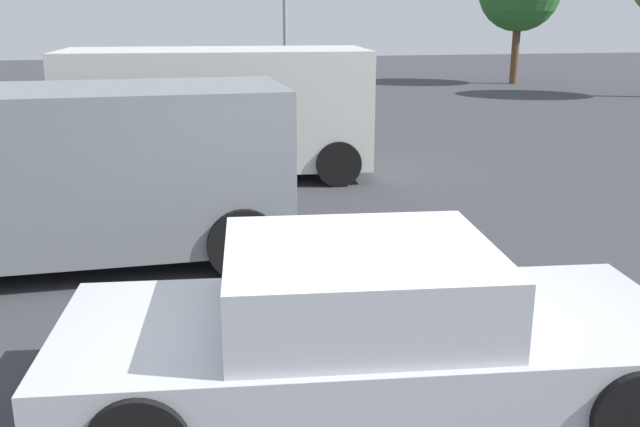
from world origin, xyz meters
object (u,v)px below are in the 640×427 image
object	(u,v)px
dog	(450,257)
van_white	(218,109)
suv_dark	(84,170)
sedan_foreground	(368,331)

from	to	relation	value
dog	van_white	distance (m)	6.05
van_white	suv_dark	bearing A→B (deg)	-108.93
dog	van_white	world-z (taller)	van_white
sedan_foreground	suv_dark	distance (m)	4.33
sedan_foreground	dog	xyz separation A→B (m)	(1.49, 2.16, -0.28)
sedan_foreground	suv_dark	bearing A→B (deg)	129.10
sedan_foreground	van_white	size ratio (longest dim) A/B	0.90
van_white	sedan_foreground	bearing A→B (deg)	-81.54
dog	suv_dark	xyz separation A→B (m)	(-3.88, 1.41, 0.82)
suv_dark	dog	bearing A→B (deg)	158.19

